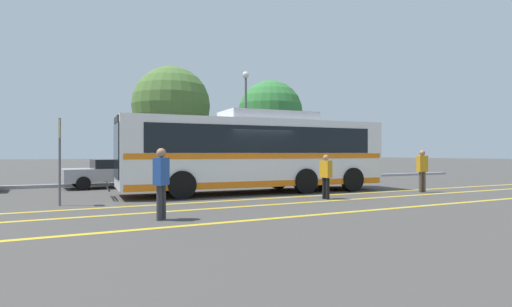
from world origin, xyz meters
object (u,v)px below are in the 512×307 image
object	(u,v)px
pedestrian_0	(326,174)
bus_stop_sign	(60,151)
street_lamp	(246,109)
tree_1	(270,113)
parked_car_3	(327,167)
pedestrian_1	(161,179)
tree_0	(171,105)
transit_bus	(256,151)
parked_car_2	(240,170)
parked_car_1	(110,173)
pedestrian_2	(422,168)

from	to	relation	value
pedestrian_0	bus_stop_sign	xyz separation A→B (m)	(-8.37, 2.19, 0.81)
street_lamp	tree_1	world-z (taller)	tree_1
bus_stop_sign	parked_car_3	bearing A→B (deg)	-63.38
pedestrian_1	tree_0	size ratio (longest dim) A/B	0.24
street_lamp	transit_bus	bearing A→B (deg)	-112.10
parked_car_2	parked_car_3	world-z (taller)	parked_car_3
street_lamp	pedestrian_1	bearing A→B (deg)	-122.95
transit_bus	parked_car_2	xyz separation A→B (m)	(1.49, 4.92, -0.98)
pedestrian_0	bus_stop_sign	distance (m)	8.69
transit_bus	bus_stop_sign	size ratio (longest dim) A/B	4.20
parked_car_3	transit_bus	bearing A→B (deg)	126.46
transit_bus	pedestrian_1	bearing A→B (deg)	137.89
parked_car_1	pedestrian_1	distance (m)	10.23
pedestrian_2	street_lamp	xyz separation A→B (m)	(-3.08, 10.59, 3.32)
pedestrian_0	tree_1	distance (m)	14.78
pedestrian_0	pedestrian_1	distance (m)	6.46
parked_car_1	street_lamp	world-z (taller)	street_lamp
pedestrian_2	tree_0	world-z (taller)	tree_0
bus_stop_sign	tree_1	xyz separation A→B (m)	(13.49, 11.20, 2.79)
transit_bus	parked_car_1	world-z (taller)	transit_bus
parked_car_1	parked_car_2	xyz separation A→B (m)	(6.62, -0.25, 0.02)
pedestrian_2	street_lamp	size ratio (longest dim) A/B	0.26
parked_car_1	tree_0	xyz separation A→B (m)	(4.46, 5.88, 4.04)
parked_car_1	pedestrian_0	distance (m)	10.48
pedestrian_1	bus_stop_sign	world-z (taller)	bus_stop_sign
pedestrian_1	parked_car_3	bearing A→B (deg)	-7.06
parked_car_3	pedestrian_0	world-z (taller)	pedestrian_0
parked_car_1	street_lamp	xyz separation A→B (m)	(8.19, 2.39, 3.62)
parked_car_3	tree_1	xyz separation A→B (m)	(-1.37, 4.75, 3.74)
parked_car_1	bus_stop_sign	bearing A→B (deg)	156.83
street_lamp	parked_car_1	bearing A→B (deg)	-163.74
parked_car_2	pedestrian_2	distance (m)	9.22
parked_car_2	pedestrian_1	xyz separation A→B (m)	(-6.60, -9.98, 0.28)
parked_car_1	parked_car_3	distance (m)	12.71
tree_0	tree_1	world-z (taller)	tree_0
pedestrian_2	parked_car_3	bearing A→B (deg)	86.82
parked_car_1	transit_bus	bearing A→B (deg)	-139.31
street_lamp	tree_0	size ratio (longest dim) A/B	0.92
transit_bus	parked_car_3	size ratio (longest dim) A/B	2.72
street_lamp	tree_0	distance (m)	5.13
pedestrian_2	parked_car_2	bearing A→B (deg)	126.80
parked_car_2	tree_1	size ratio (longest dim) A/B	0.69
pedestrian_1	pedestrian_2	distance (m)	11.44
parked_car_2	pedestrian_0	size ratio (longest dim) A/B	3.00
pedestrian_1	tree_1	bearing A→B (deg)	6.80
parked_car_2	transit_bus	bearing A→B (deg)	167.79
bus_stop_sign	tree_1	distance (m)	17.75
pedestrian_1	tree_1	xyz separation A→B (m)	(11.32, 15.19, 3.49)
parked_car_1	parked_car_2	bearing A→B (deg)	-96.25
pedestrian_2	bus_stop_sign	bearing A→B (deg)	178.12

